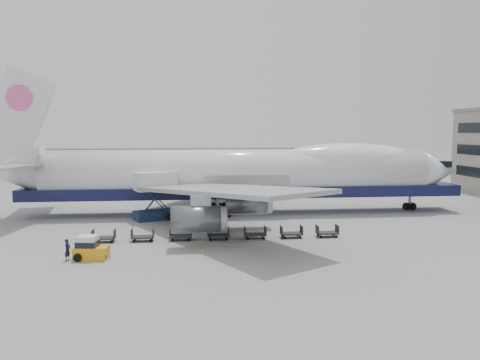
{
  "coord_description": "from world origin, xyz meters",
  "views": [
    {
      "loc": [
        -6.3,
        -52.08,
        11.43
      ],
      "look_at": [
        -0.33,
        6.0,
        5.29
      ],
      "focal_mm": 35.0,
      "sensor_mm": 36.0,
      "label": 1
    }
  ],
  "objects": [
    {
      "name": "traffic_cone",
      "position": [
        -5.39,
        -9.3,
        0.23
      ],
      "size": [
        0.34,
        0.34,
        0.49
      ],
      "rotation": [
        0.0,
        0.0,
        -0.29
      ],
      "color": "orange",
      "rests_on": "ground"
    },
    {
      "name": "hangar",
      "position": [
        -10.0,
        70.0,
        3.5
      ],
      "size": [
        110.0,
        8.0,
        7.0
      ],
      "primitive_type": "cube",
      "color": "slate",
      "rests_on": "ground"
    },
    {
      "name": "baggage_tug",
      "position": [
        -15.47,
        -10.1,
        0.95
      ],
      "size": [
        3.11,
        1.95,
        2.14
      ],
      "rotation": [
        0.0,
        0.0,
        -0.14
      ],
      "color": "orange",
      "rests_on": "ground"
    },
    {
      "name": "dolly_3",
      "position": [
        -3.64,
        -3.6,
        0.53
      ],
      "size": [
        2.3,
        1.35,
        1.3
      ],
      "color": "#2D2D30",
      "rests_on": "ground"
    },
    {
      "name": "ground_worker",
      "position": [
        -17.35,
        -10.32,
        0.97
      ],
      "size": [
        0.66,
        0.81,
        1.94
      ],
      "primitive_type": "imported",
      "rotation": [
        0.0,
        0.0,
        1.26
      ],
      "color": "black",
      "rests_on": "ground"
    },
    {
      "name": "dolly_6",
      "position": [
        8.17,
        -3.6,
        0.53
      ],
      "size": [
        2.3,
        1.35,
        1.3
      ],
      "color": "#2D2D30",
      "rests_on": "ground"
    },
    {
      "name": "ground",
      "position": [
        0.0,
        0.0,
        0.0
      ],
      "size": [
        260.0,
        260.0,
        0.0
      ],
      "primitive_type": "plane",
      "color": "gray",
      "rests_on": "ground"
    },
    {
      "name": "airliner",
      "position": [
        0.64,
        12.0,
        5.62
      ],
      "size": [
        67.0,
        55.3,
        19.98
      ],
      "color": "white",
      "rests_on": "ground"
    },
    {
      "name": "dolly_0",
      "position": [
        -15.45,
        -3.6,
        0.53
      ],
      "size": [
        2.3,
        1.35,
        1.3
      ],
      "color": "#2D2D30",
      "rests_on": "ground"
    },
    {
      "name": "dolly_5",
      "position": [
        4.23,
        -3.6,
        0.53
      ],
      "size": [
        2.3,
        1.35,
        1.3
      ],
      "color": "#2D2D30",
      "rests_on": "ground"
    },
    {
      "name": "dolly_4",
      "position": [
        0.29,
        -3.6,
        0.53
      ],
      "size": [
        2.3,
        1.35,
        1.3
      ],
      "color": "#2D2D30",
      "rests_on": "ground"
    },
    {
      "name": "catering_truck",
      "position": [
        -11.07,
        8.52,
        3.46
      ],
      "size": [
        6.01,
        5.17,
        6.19
      ],
      "rotation": [
        0.0,
        0.0,
        0.42
      ],
      "color": "navy",
      "rests_on": "ground"
    },
    {
      "name": "apron_line",
      "position": [
        0.0,
        -6.0,
        0.01
      ],
      "size": [
        60.0,
        0.15,
        0.01
      ],
      "primitive_type": "cube",
      "color": "gold",
      "rests_on": "ground"
    },
    {
      "name": "dolly_2",
      "position": [
        -7.58,
        -3.6,
        0.53
      ],
      "size": [
        2.3,
        1.35,
        1.3
      ],
      "color": "#2D2D30",
      "rests_on": "ground"
    },
    {
      "name": "dolly_1",
      "position": [
        -11.51,
        -3.6,
        0.53
      ],
      "size": [
        2.3,
        1.35,
        1.3
      ],
      "color": "#2D2D30",
      "rests_on": "ground"
    }
  ]
}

